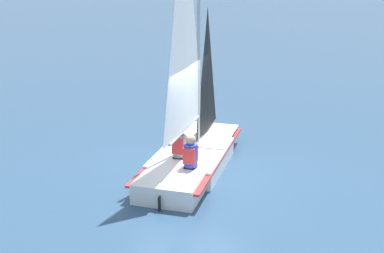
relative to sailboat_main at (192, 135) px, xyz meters
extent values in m
plane|color=#2D4C6B|center=(-0.02, 0.03, -0.83)|extent=(260.00, 260.00, 0.00)
cube|color=white|center=(-0.02, 0.03, -0.62)|extent=(2.68, 2.87, 0.43)
cube|color=white|center=(-1.06, 1.42, -0.62)|extent=(1.28, 1.32, 0.43)
cube|color=white|center=(1.01, -1.36, -0.62)|extent=(1.65, 1.59, 0.43)
cube|color=red|center=(-0.02, 0.03, -0.48)|extent=(3.84, 4.42, 0.05)
cube|color=silver|center=(-0.75, 1.01, -0.39)|extent=(2.32, 2.44, 0.04)
cylinder|color=#B7B7BC|center=(-0.36, 0.48, 2.42)|extent=(0.08, 0.08, 5.66)
cylinder|color=#B7B7BC|center=(0.31, -0.41, 0.30)|extent=(1.38, 1.82, 0.07)
pyramid|color=white|center=(0.31, -0.41, 2.73)|extent=(1.30, 1.72, 4.81)
pyramid|color=black|center=(-0.85, 1.15, 1.27)|extent=(0.94, 1.23, 3.16)
cube|color=black|center=(1.35, -1.82, -0.69)|extent=(0.07, 0.08, 0.30)
cube|color=black|center=(0.14, -0.45, -0.60)|extent=(0.36, 0.37, 0.45)
cylinder|color=gray|center=(0.14, -0.45, -0.13)|extent=(0.42, 0.42, 0.50)
cube|color=red|center=(0.14, -0.45, -0.10)|extent=(0.41, 0.43, 0.35)
sphere|color=tan|center=(0.14, -0.45, 0.22)|extent=(0.22, 0.22, 0.22)
cube|color=black|center=(0.78, -0.62, -0.60)|extent=(0.36, 0.37, 0.45)
cylinder|color=blue|center=(0.78, -0.62, -0.13)|extent=(0.42, 0.42, 0.50)
cube|color=red|center=(0.78, -0.62, -0.10)|extent=(0.41, 0.43, 0.35)
sphere|color=tan|center=(0.78, -0.62, 0.22)|extent=(0.22, 0.22, 0.22)
camera|label=1|loc=(8.47, -6.44, 3.52)|focal=45.00mm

